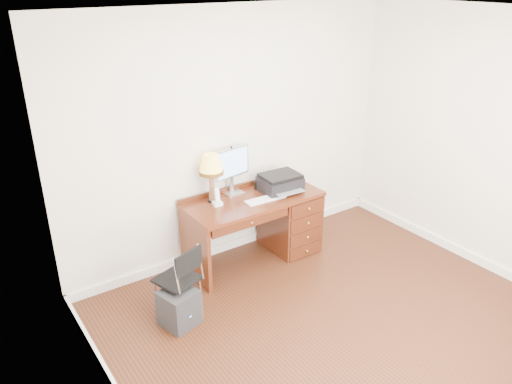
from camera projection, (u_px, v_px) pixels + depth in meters
ground at (339, 324)px, 4.59m from camera, size 4.00×4.00×0.00m
room_shell at (296, 287)px, 5.04m from camera, size 4.00×4.00×4.00m
desk at (277, 218)px, 5.65m from camera, size 1.50×0.67×0.75m
monitor at (232, 165)px, 5.33m from camera, size 0.45×0.17×0.52m
keyboard at (265, 199)px, 5.29m from camera, size 0.46×0.15×0.02m
mouse_pad at (274, 194)px, 5.40m from camera, size 0.21×0.21×0.04m
printer at (280, 182)px, 5.49m from camera, size 0.45×0.36×0.19m
leg_lamp at (211, 167)px, 5.11m from camera, size 0.26×0.26×0.52m
phone at (217, 200)px, 5.15m from camera, size 0.10×0.10×0.19m
pen_cup at (257, 185)px, 5.54m from camera, size 0.07×0.07×0.09m
chair at (179, 276)px, 4.50m from camera, size 0.44×0.44×0.74m
equipment_box at (179, 308)px, 4.54m from camera, size 0.37×0.37×0.35m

